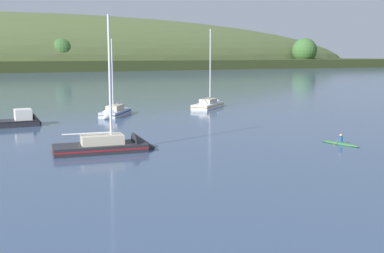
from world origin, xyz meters
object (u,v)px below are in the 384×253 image
at_px(sailboat_far_left, 113,115).
at_px(canoe_with_paddler, 340,143).
at_px(fishing_boat_moored, 19,123).
at_px(sailboat_near_mooring, 114,148).
at_px(sailboat_midwater_white, 210,106).

distance_m(sailboat_far_left, canoe_with_paddler, 29.20).
height_order(fishing_boat_moored, canoe_with_paddler, fishing_boat_moored).
distance_m(sailboat_near_mooring, fishing_boat_moored, 18.41).
bearing_deg(canoe_with_paddler, fishing_boat_moored, 32.35).
bearing_deg(sailboat_far_left, sailboat_near_mooring, 19.54).
bearing_deg(sailboat_far_left, sailboat_midwater_white, 139.96).
bearing_deg(sailboat_midwater_white, fishing_boat_moored, 153.56).
distance_m(sailboat_midwater_white, fishing_boat_moored, 28.06).
relative_size(sailboat_far_left, canoe_with_paddler, 2.79).
distance_m(fishing_boat_moored, canoe_with_paddler, 33.10).
distance_m(sailboat_far_left, fishing_boat_moored, 11.96).
xyz_separation_m(sailboat_near_mooring, sailboat_midwater_white, (22.17, 24.54, -0.08)).
xyz_separation_m(sailboat_near_mooring, fishing_boat_moored, (-5.05, 17.70, 0.11)).
xyz_separation_m(sailboat_far_left, canoe_with_paddler, (11.67, -26.77, -0.13)).
bearing_deg(sailboat_far_left, canoe_with_paddler, 60.34).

